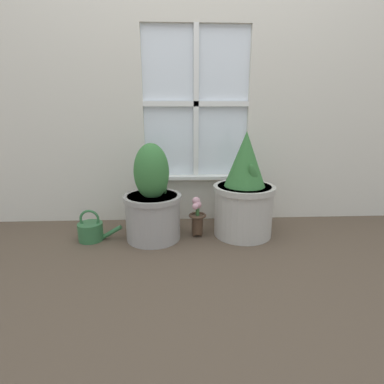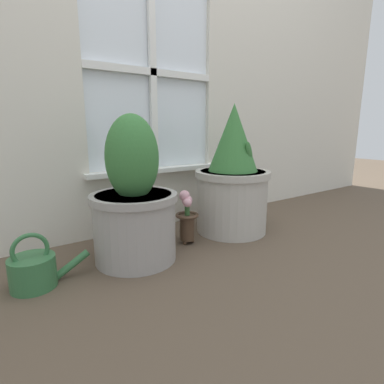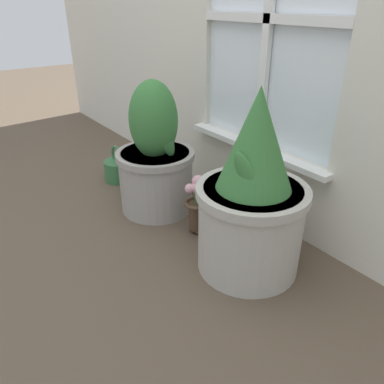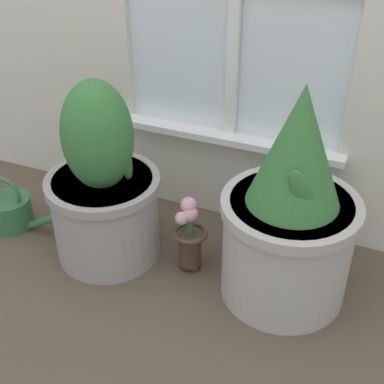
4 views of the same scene
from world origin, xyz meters
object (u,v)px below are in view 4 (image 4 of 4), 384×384
potted_plant_left (104,191)px  flower_vase (189,235)px  potted_plant_right (290,216)px  watering_can (11,211)px

potted_plant_left → flower_vase: potted_plant_left is taller
potted_plant_left → potted_plant_right: potted_plant_right is taller
potted_plant_left → watering_can: potted_plant_left is taller
flower_vase → potted_plant_left: bearing=-174.8°
potted_plant_right → watering_can: 1.01m
flower_vase → watering_can: bearing=-177.1°
watering_can → flower_vase: bearing=2.9°
watering_can → potted_plant_left: bearing=1.2°
potted_plant_left → flower_vase: 0.31m
potted_plant_left → potted_plant_right: 0.59m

